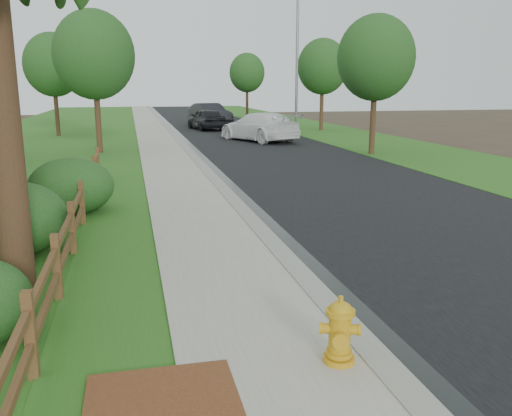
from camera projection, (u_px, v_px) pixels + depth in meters
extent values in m
plane|color=#392E1F|center=(342.00, 363.00, 6.63)|extent=(120.00, 120.00, 0.00)
cube|color=black|center=(225.00, 129.00, 40.88)|extent=(8.00, 90.00, 0.02)
cube|color=gray|center=(169.00, 130.00, 39.95)|extent=(0.40, 90.00, 0.12)
cube|color=black|center=(174.00, 130.00, 40.03)|extent=(0.50, 90.00, 0.00)
cube|color=gray|center=(151.00, 130.00, 39.66)|extent=(2.20, 90.00, 0.10)
cube|color=#285718|center=(125.00, 131.00, 39.25)|extent=(1.60, 90.00, 0.06)
cube|color=#285718|center=(49.00, 133.00, 38.11)|extent=(9.00, 90.00, 0.04)
cube|color=#285718|center=(312.00, 128.00, 42.39)|extent=(6.00, 90.00, 0.04)
cube|color=#4E2F1A|center=(30.00, 337.00, 6.09)|extent=(0.12, 0.12, 1.10)
cube|color=#4E2F1A|center=(57.00, 268.00, 8.37)|extent=(0.12, 0.12, 1.10)
cube|color=#4E2F1A|center=(72.00, 229.00, 10.65)|extent=(0.12, 0.12, 1.10)
cube|color=#4E2F1A|center=(82.00, 203.00, 12.93)|extent=(0.12, 0.12, 1.10)
cube|color=#4E2F1A|center=(89.00, 186.00, 15.21)|extent=(0.12, 0.12, 1.10)
cube|color=#4E2F1A|center=(94.00, 172.00, 17.49)|extent=(0.12, 0.12, 1.10)
cube|color=#4E2F1A|center=(98.00, 162.00, 19.77)|extent=(0.12, 0.12, 1.10)
cube|color=#4E2F1A|center=(9.00, 405.00, 4.98)|extent=(0.08, 2.35, 0.10)
cube|color=#4E2F1A|center=(5.00, 365.00, 4.89)|extent=(0.08, 2.35, 0.10)
cube|color=#4E2F1A|center=(46.00, 304.00, 7.26)|extent=(0.08, 2.35, 0.10)
cube|color=#4E2F1A|center=(44.00, 276.00, 7.17)|extent=(0.08, 2.35, 0.10)
cube|color=#4E2F1A|center=(66.00, 252.00, 9.54)|extent=(0.08, 2.35, 0.10)
cube|color=#4E2F1A|center=(64.00, 230.00, 9.45)|extent=(0.08, 2.35, 0.10)
cube|color=#4E2F1A|center=(78.00, 219.00, 11.81)|extent=(0.08, 2.35, 0.10)
cube|color=#4E2F1A|center=(77.00, 202.00, 11.73)|extent=(0.08, 2.35, 0.10)
cube|color=#4E2F1A|center=(86.00, 198.00, 14.09)|extent=(0.08, 2.35, 0.10)
cube|color=#4E2F1A|center=(85.00, 182.00, 14.01)|extent=(0.08, 2.35, 0.10)
cube|color=#4E2F1A|center=(92.00, 182.00, 16.37)|extent=(0.08, 2.35, 0.10)
cube|color=#4E2F1A|center=(91.00, 169.00, 16.29)|extent=(0.08, 2.35, 0.10)
cube|color=#4E2F1A|center=(96.00, 170.00, 18.65)|extent=(0.08, 2.35, 0.10)
cube|color=#4E2F1A|center=(96.00, 158.00, 18.57)|extent=(0.08, 2.35, 0.10)
cylinder|color=#3C2418|center=(3.00, 122.00, 8.39)|extent=(0.52, 0.52, 5.50)
cylinder|color=gold|center=(339.00, 359.00, 6.45)|extent=(0.38, 0.38, 0.07)
cylinder|color=gold|center=(340.00, 335.00, 6.38)|extent=(0.26, 0.26, 0.59)
cylinder|color=gold|center=(339.00, 353.00, 6.43)|extent=(0.32, 0.32, 0.06)
cylinder|color=gold|center=(340.00, 312.00, 6.32)|extent=(0.35, 0.35, 0.06)
ellipsoid|color=gold|center=(340.00, 310.00, 6.31)|extent=(0.28, 0.28, 0.21)
cylinder|color=gold|center=(341.00, 299.00, 6.28)|extent=(0.06, 0.06, 0.08)
cylinder|color=gold|center=(340.00, 339.00, 6.21)|extent=(0.20, 0.18, 0.17)
cylinder|color=gold|center=(323.00, 328.00, 6.38)|extent=(0.18, 0.18, 0.14)
cylinder|color=gold|center=(356.00, 330.00, 6.35)|extent=(0.18, 0.18, 0.14)
imported|color=white|center=(259.00, 127.00, 32.37)|extent=(4.48, 6.29, 1.69)
imported|color=black|center=(206.00, 119.00, 40.52)|extent=(2.66, 4.91, 1.58)
imported|color=black|center=(210.00, 114.00, 45.53)|extent=(3.33, 5.71, 1.78)
cylinder|color=slate|center=(297.00, 64.00, 36.93)|extent=(0.19, 0.19, 9.37)
ellipsoid|color=#174218|center=(12.00, 219.00, 10.66)|extent=(2.64, 2.64, 1.48)
ellipsoid|color=#174218|center=(71.00, 186.00, 14.06)|extent=(2.87, 2.87, 1.49)
cylinder|color=#3C2418|center=(98.00, 111.00, 26.40)|extent=(0.28, 0.28, 4.12)
ellipsoid|color=#174218|center=(94.00, 55.00, 25.81)|extent=(3.85, 3.85, 4.24)
cylinder|color=#3C2418|center=(373.00, 113.00, 25.91)|extent=(0.27, 0.27, 3.98)
ellipsoid|color=#174218|center=(376.00, 58.00, 25.34)|extent=(3.64, 3.64, 4.00)
cylinder|color=#3C2418|center=(56.00, 105.00, 35.13)|extent=(0.27, 0.27, 3.99)
ellipsoid|color=#174218|center=(53.00, 65.00, 34.56)|extent=(3.69, 3.69, 4.05)
cylinder|color=#3C2418|center=(322.00, 103.00, 39.68)|extent=(0.28, 0.28, 4.02)
ellipsoid|color=#174218|center=(323.00, 66.00, 39.11)|extent=(3.64, 3.64, 4.00)
cylinder|color=#3C2418|center=(247.00, 99.00, 53.36)|extent=(0.27, 0.27, 3.90)
ellipsoid|color=#174218|center=(247.00, 73.00, 52.80)|extent=(3.44, 3.44, 3.79)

